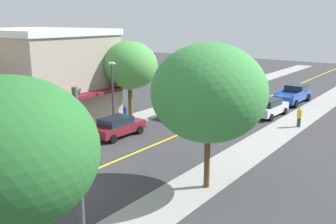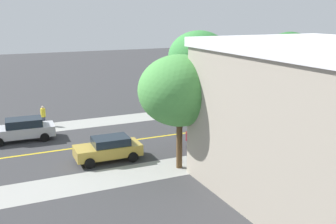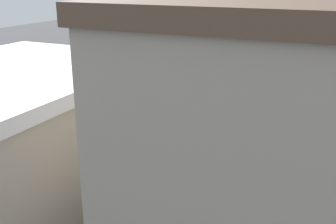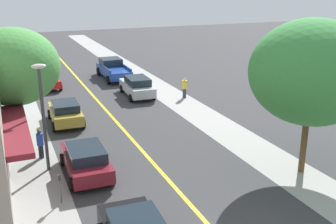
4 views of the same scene
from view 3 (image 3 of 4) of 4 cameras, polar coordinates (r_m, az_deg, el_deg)
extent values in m
plane|color=#38383A|center=(27.03, 14.55, -6.85)|extent=(140.00, 140.00, 0.00)
cube|color=#9E9E99|center=(21.89, 11.44, -12.99)|extent=(2.78, 126.00, 0.01)
cube|color=#9E9E99|center=(32.44, 16.60, -2.68)|extent=(2.78, 126.00, 0.01)
cube|color=yellow|center=(27.03, 14.55, -6.84)|extent=(0.20, 126.00, 0.00)
cube|color=#A39989|center=(13.04, 18.88, -10.74)|extent=(9.42, 9.20, 10.32)
cube|color=brown|center=(11.52, 21.73, 13.56)|extent=(9.72, 9.50, 0.50)
cube|color=#A39989|center=(18.68, -20.62, -6.98)|extent=(11.64, 8.91, 7.28)
cube|color=silver|center=(17.45, -22.06, 4.66)|extent=(11.94, 9.21, 0.50)
cube|color=maroon|center=(23.40, -9.45, -2.95)|extent=(1.04, 6.77, 0.24)
cylinder|color=brown|center=(26.82, -16.96, -3.89)|extent=(0.36, 0.36, 2.90)
ellipsoid|color=#4C9947|center=(25.79, -17.64, 2.84)|extent=(4.84, 4.84, 4.11)
cylinder|color=brown|center=(33.45, 8.52, 1.13)|extent=(0.31, 0.31, 2.85)
ellipsoid|color=#3D8E42|center=(32.57, 8.82, 7.18)|extent=(5.79, 5.79, 4.92)
cylinder|color=red|center=(22.44, 9.81, -11.08)|extent=(0.24, 0.24, 0.66)
sphere|color=#232328|center=(22.24, 9.87, -10.19)|extent=(0.22, 0.22, 0.22)
cylinder|color=#232328|center=(22.28, 9.70, -11.21)|extent=(0.10, 0.10, 0.10)
cylinder|color=#232328|center=(22.56, 9.94, -10.81)|extent=(0.10, 0.10, 0.10)
cylinder|color=#4C4C51|center=(24.38, -3.00, -7.72)|extent=(0.07, 0.07, 1.08)
cube|color=#2D2D33|center=(24.09, -3.02, -6.29)|extent=(0.12, 0.18, 0.26)
cylinder|color=#474C47|center=(31.09, 22.15, 1.95)|extent=(0.20, 0.20, 6.33)
cube|color=black|center=(26.21, 22.05, 4.07)|extent=(0.26, 0.32, 0.90)
sphere|color=red|center=(26.15, 22.12, 4.71)|extent=(0.20, 0.20, 0.20)
sphere|color=yellow|center=(26.21, 22.05, 4.07)|extent=(0.20, 0.20, 0.20)
sphere|color=green|center=(26.28, 21.97, 3.44)|extent=(0.20, 0.20, 0.20)
cylinder|color=#38383D|center=(25.25, -10.30, -2.09)|extent=(0.16, 0.16, 5.09)
ellipsoid|color=silver|center=(24.45, -10.66, 3.84)|extent=(0.70, 0.36, 0.24)
cube|color=black|center=(24.31, 8.94, -7.69)|extent=(2.09, 4.48, 0.69)
cube|color=#19232D|center=(23.99, 9.51, -6.48)|extent=(1.77, 2.45, 0.53)
cylinder|color=black|center=(24.11, 4.85, -8.66)|extent=(0.25, 0.65, 0.64)
cylinder|color=black|center=(25.70, 6.52, -6.92)|extent=(0.25, 0.65, 0.64)
cylinder|color=black|center=(23.29, 11.55, -10.04)|extent=(0.25, 0.65, 0.64)
cylinder|color=black|center=(24.93, 12.81, -8.13)|extent=(0.25, 0.65, 0.64)
cube|color=#B7BABF|center=(38.89, -16.67, 1.88)|extent=(2.08, 4.73, 0.73)
cube|color=#19232D|center=(38.56, -16.51, 2.75)|extent=(1.76, 2.58, 0.57)
cylinder|color=black|center=(39.44, -19.16, 1.30)|extent=(0.25, 0.65, 0.64)
cylinder|color=black|center=(40.66, -17.28, 2.00)|extent=(0.25, 0.65, 0.64)
cylinder|color=black|center=(37.32, -15.91, 0.68)|extent=(0.25, 0.65, 0.64)
cylinder|color=black|center=(38.61, -14.04, 1.43)|extent=(0.25, 0.65, 0.64)
cube|color=#B29338|center=(31.39, -18.13, -2.26)|extent=(1.91, 4.15, 0.68)
cube|color=#19232D|center=(31.05, -17.97, -1.31)|extent=(1.65, 2.25, 0.49)
cylinder|color=black|center=(31.86, -20.95, -2.93)|extent=(0.23, 0.64, 0.64)
cylinder|color=black|center=(33.02, -18.68, -1.93)|extent=(0.23, 0.64, 0.64)
cylinder|color=black|center=(30.01, -17.40, -3.85)|extent=(0.23, 0.64, 0.64)
cylinder|color=black|center=(31.23, -15.13, -2.75)|extent=(0.23, 0.64, 0.64)
cube|color=maroon|center=(26.59, -5.80, -5.20)|extent=(1.91, 4.34, 0.67)
cube|color=#19232D|center=(26.25, -5.44, -4.11)|extent=(1.66, 2.35, 0.51)
cylinder|color=black|center=(26.76, -9.43, -5.99)|extent=(0.23, 0.64, 0.64)
cylinder|color=black|center=(28.15, -7.27, -4.61)|extent=(0.23, 0.64, 0.64)
cylinder|color=black|center=(25.34, -4.11, -7.23)|extent=(0.23, 0.64, 0.64)
cylinder|color=black|center=(26.80, -2.13, -5.70)|extent=(0.23, 0.64, 0.64)
cube|color=#1E429E|center=(43.14, -21.60, 3.73)|extent=(0.13, 3.07, 0.24)
cylinder|color=black|center=(42.81, -20.62, 2.56)|extent=(0.29, 0.80, 0.80)
cylinder|color=black|center=(26.86, -13.02, -6.03)|extent=(0.27, 0.27, 0.73)
cylinder|color=#284CB2|center=(26.58, -13.13, -4.67)|extent=(0.35, 0.35, 0.67)
sphere|color=brown|center=(26.42, -13.20, -3.80)|extent=(0.21, 0.21, 0.21)
cylinder|color=#33384C|center=(40.23, -11.36, 2.39)|extent=(0.29, 0.29, 0.75)
cylinder|color=yellow|center=(40.04, -11.42, 3.38)|extent=(0.39, 0.39, 0.69)
sphere|color=beige|center=(39.92, -11.46, 4.01)|extent=(0.21, 0.21, 0.21)
camera|label=1|loc=(40.68, 36.03, 11.18)|focal=40.68mm
camera|label=2|loc=(27.18, -68.38, 2.01)|focal=42.33mm
camera|label=4|loc=(18.52, 42.07, 6.60)|focal=43.31mm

